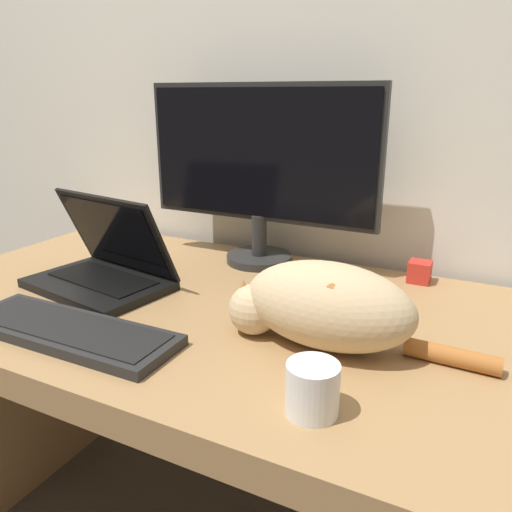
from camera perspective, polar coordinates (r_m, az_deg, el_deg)
name	(u,v)px	position (r m, az deg, el deg)	size (l,w,h in m)	color
wall_back	(286,46)	(1.42, 3.40, 22.80)	(6.40, 0.06, 2.60)	silver
desk	(202,366)	(1.18, -6.16, -12.39)	(1.36, 0.78, 0.75)	#A37A4C
monitor	(260,166)	(1.29, 0.47, 10.30)	(0.63, 0.17, 0.46)	#282828
laptop	(104,268)	(1.22, -16.98, -1.34)	(0.35, 0.26, 0.22)	black
external_keyboard	(68,331)	(1.00, -20.65, -8.00)	(0.44, 0.14, 0.02)	black
cat	(324,304)	(0.90, 7.76, -5.44)	(0.48, 0.18, 0.15)	#D1B284
coffee_mug	(312,389)	(0.73, 6.47, -14.86)	(0.08, 0.08, 0.08)	white
small_toy	(420,272)	(1.26, 18.19, -1.72)	(0.05, 0.05, 0.05)	red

